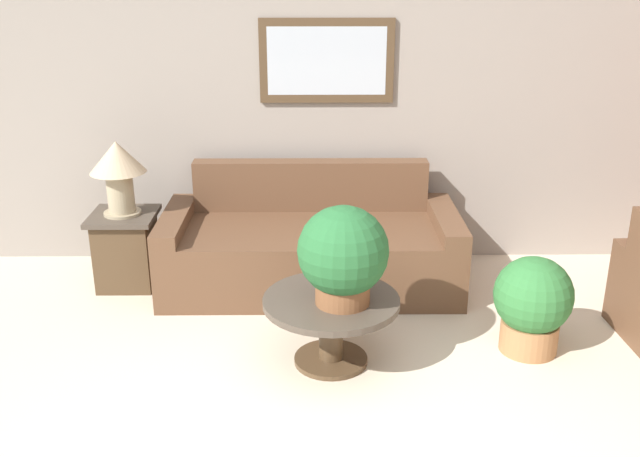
# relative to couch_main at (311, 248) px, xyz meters

# --- Properties ---
(wall_back) EXTENTS (7.64, 0.09, 2.60)m
(wall_back) POSITION_rel_couch_main_xyz_m (0.12, 0.57, 1.02)
(wall_back) COLOR gray
(wall_back) RESTS_ON ground_plane
(couch_main) EXTENTS (2.14, 0.95, 0.85)m
(couch_main) POSITION_rel_couch_main_xyz_m (0.00, 0.00, 0.00)
(couch_main) COLOR brown
(couch_main) RESTS_ON ground_plane
(coffee_table) EXTENTS (0.80, 0.80, 0.42)m
(coffee_table) POSITION_rel_couch_main_xyz_m (0.13, -1.12, 0.02)
(coffee_table) COLOR #4C3823
(coffee_table) RESTS_ON ground_plane
(side_table) EXTENTS (0.47, 0.47, 0.56)m
(side_table) POSITION_rel_couch_main_xyz_m (-1.36, -0.00, -0.00)
(side_table) COLOR #4C3823
(side_table) RESTS_ON ground_plane
(table_lamp) EXTENTS (0.40, 0.40, 0.54)m
(table_lamp) POSITION_rel_couch_main_xyz_m (-1.36, -0.00, 0.63)
(table_lamp) COLOR tan
(table_lamp) RESTS_ON side_table
(potted_plant_on_table) EXTENTS (0.52, 0.52, 0.58)m
(potted_plant_on_table) POSITION_rel_couch_main_xyz_m (0.19, -1.18, 0.44)
(potted_plant_on_table) COLOR brown
(potted_plant_on_table) RESTS_ON coffee_table
(potted_plant_floor) EXTENTS (0.48, 0.48, 0.61)m
(potted_plant_floor) POSITION_rel_couch_main_xyz_m (1.35, -0.99, 0.04)
(potted_plant_floor) COLOR #9E6B42
(potted_plant_floor) RESTS_ON ground_plane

